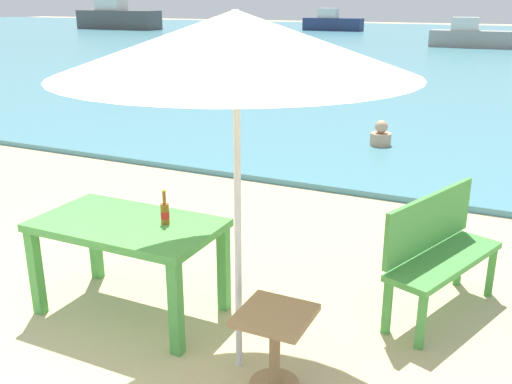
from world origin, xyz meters
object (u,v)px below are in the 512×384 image
patio_umbrella (236,43)px  side_table_wood (275,339)px  picnic_table_green (128,235)px  boat_ferry (470,37)px  swimmer_person (381,136)px  bench_green_left (438,247)px  boat_barge (118,17)px  boat_cargo_ship (332,23)px  beer_bottle_amber (165,212)px

patio_umbrella → side_table_wood: patio_umbrella is taller
picnic_table_green → patio_umbrella: bearing=-14.4°
boat_ferry → picnic_table_green: bearing=-89.1°
swimmer_person → boat_ferry: 21.46m
bench_green_left → boat_ferry: 26.44m
picnic_table_green → boat_barge: boat_barge is taller
boat_cargo_ship → patio_umbrella: bearing=-72.5°
swimmer_person → boat_barge: bearing=134.4°
beer_bottle_amber → boat_cargo_ship: size_ratio=0.06×
bench_green_left → boat_ferry: size_ratio=0.32×
bench_green_left → boat_cargo_ship: (-13.49, 38.05, 0.11)m
beer_bottle_amber → boat_barge: boat_barge is taller
side_table_wood → bench_green_left: size_ratio=0.43×
picnic_table_green → beer_bottle_amber: (0.29, 0.09, 0.20)m
bench_green_left → patio_umbrella: bearing=-128.5°
picnic_table_green → boat_ferry: size_ratio=0.36×
side_table_wood → swimmer_person: bearing=98.0°
boat_ferry → side_table_wood: bearing=-86.2°
picnic_table_green → swimmer_person: bearing=85.1°
boat_barge → boat_ferry: size_ratio=1.75×
patio_umbrella → boat_ferry: (-1.52, 27.64, -1.53)m
beer_bottle_amber → boat_cargo_ship: bearing=106.6°
patio_umbrella → boat_ferry: patio_umbrella is taller
bench_green_left → swimmer_person: bench_green_left is taller
beer_bottle_amber → bench_green_left: size_ratio=0.21×
boat_ferry → swimmer_person: bearing=-87.5°
side_table_wood → bench_green_left: (0.74, 1.43, 0.19)m
side_table_wood → swimmer_person: size_ratio=1.32×
patio_umbrella → bench_green_left: 2.31m
boat_barge → bench_green_left: bearing=-48.5°
picnic_table_green → boat_barge: (-27.03, 34.03, 0.32)m
beer_bottle_amber → boat_barge: bearing=128.8°
boat_cargo_ship → beer_bottle_amber: bearing=-73.4°
boat_barge → swimmer_person: bearing=-45.6°
bench_green_left → boat_barge: (-29.17, 32.99, 0.43)m
boat_barge → side_table_wood: bearing=-50.4°
swimmer_person → side_table_wood: bearing=-82.0°
patio_umbrella → beer_bottle_amber: bearing=155.2°
boat_barge → picnic_table_green: bearing=-51.5°
picnic_table_green → boat_cargo_ship: 40.70m
patio_umbrella → boat_barge: (-28.12, 34.31, -1.15)m
patio_umbrella → side_table_wood: 1.79m
beer_bottle_amber → side_table_wood: 1.31m
beer_bottle_amber → boat_barge: size_ratio=0.04×
picnic_table_green → boat_ferry: boat_ferry is taller
picnic_table_green → boat_cargo_ship: bearing=106.2°
swimmer_person → patio_umbrella: bearing=-84.6°
patio_umbrella → boat_cargo_ship: (-12.44, 39.37, -1.47)m
picnic_table_green → patio_umbrella: 1.85m
patio_umbrella → boat_barge: 44.38m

